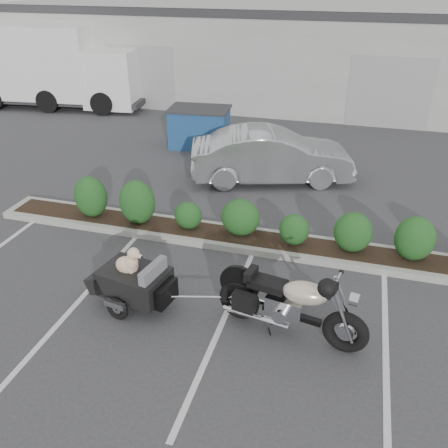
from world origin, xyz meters
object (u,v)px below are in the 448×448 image
(pet_trailer, at_px, (134,280))
(delivery_truck, at_px, (60,68))
(dumpster, at_px, (200,127))
(motorcycle, at_px, (290,305))
(sedan, at_px, (272,156))

(pet_trailer, relative_size, delivery_truck, 0.28)
(pet_trailer, bearing_deg, dumpster, 111.14)
(motorcycle, relative_size, sedan, 0.57)
(motorcycle, relative_size, pet_trailer, 1.23)
(sedan, distance_m, dumpster, 3.66)
(pet_trailer, relative_size, sedan, 0.46)
(motorcycle, height_order, pet_trailer, motorcycle)
(motorcycle, xyz_separation_m, pet_trailer, (-2.78, 0.03, -0.07))
(dumpster, bearing_deg, pet_trailer, -84.70)
(dumpster, bearing_deg, motorcycle, -68.24)
(sedan, bearing_deg, dumpster, 34.35)
(pet_trailer, bearing_deg, delivery_truck, 137.36)
(motorcycle, height_order, sedan, sedan)
(pet_trailer, height_order, dumpster, dumpster)
(motorcycle, distance_m, delivery_truck, 16.87)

